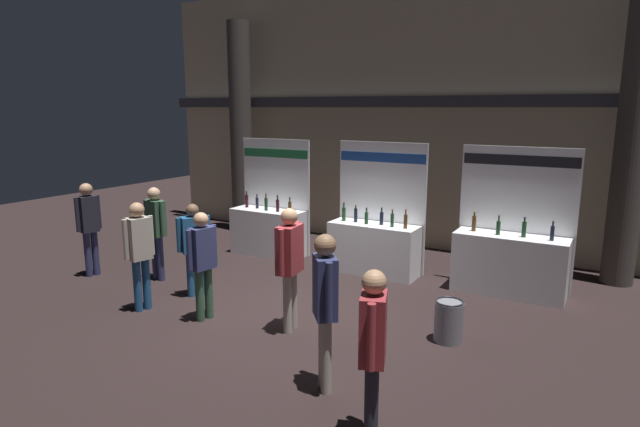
# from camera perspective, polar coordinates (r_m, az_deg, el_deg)

# --- Properties ---
(ground_plane) EXTENTS (26.87, 26.87, 0.00)m
(ground_plane) POSITION_cam_1_polar(r_m,az_deg,el_deg) (8.45, -2.05, -10.46)
(ground_plane) COLOR black
(hall_colonnade) EXTENTS (13.44, 1.19, 5.94)m
(hall_colonnade) POSITION_cam_1_polar(r_m,az_deg,el_deg) (12.08, 9.88, 10.22)
(hall_colonnade) COLOR gray
(hall_colonnade) RESTS_ON ground_plane
(exhibitor_booth_0) EXTENTS (1.69, 0.66, 2.48)m
(exhibitor_booth_0) POSITION_cam_1_polar(r_m,az_deg,el_deg) (11.46, -5.53, -1.42)
(exhibitor_booth_0) COLOR white
(exhibitor_booth_0) RESTS_ON ground_plane
(exhibitor_booth_1) EXTENTS (1.79, 0.66, 2.50)m
(exhibitor_booth_1) POSITION_cam_1_polar(r_m,az_deg,el_deg) (10.16, 5.91, -3.11)
(exhibitor_booth_1) COLOR white
(exhibitor_booth_1) RESTS_ON ground_plane
(exhibitor_booth_2) EXTENTS (1.93, 0.66, 2.50)m
(exhibitor_booth_2) POSITION_cam_1_polar(r_m,az_deg,el_deg) (9.56, 19.85, -4.56)
(exhibitor_booth_2) COLOR white
(exhibitor_booth_2) RESTS_ON ground_plane
(trash_bin) EXTENTS (0.39, 0.39, 0.58)m
(trash_bin) POSITION_cam_1_polar(r_m,az_deg,el_deg) (7.53, 13.73, -11.21)
(trash_bin) COLOR slate
(trash_bin) RESTS_ON ground_plane
(visitor_0) EXTENTS (0.27, 0.53, 1.65)m
(visitor_0) POSITION_cam_1_polar(r_m,az_deg,el_deg) (8.01, -12.59, -4.65)
(visitor_0) COLOR #33563D
(visitor_0) RESTS_ON ground_plane
(visitor_1) EXTENTS (0.29, 0.46, 1.77)m
(visitor_1) POSITION_cam_1_polar(r_m,az_deg,el_deg) (10.76, -23.72, -0.83)
(visitor_1) COLOR navy
(visitor_1) RESTS_ON ground_plane
(visitor_2) EXTENTS (0.34, 0.51, 1.72)m
(visitor_2) POSITION_cam_1_polar(r_m,az_deg,el_deg) (5.03, 5.73, -13.67)
(visitor_2) COLOR #23232D
(visitor_2) RESTS_ON ground_plane
(visitor_3) EXTENTS (0.43, 0.49, 1.59)m
(visitor_3) POSITION_cam_1_polar(r_m,az_deg,el_deg) (9.06, -13.47, -2.94)
(visitor_3) COLOR navy
(visitor_3) RESTS_ON ground_plane
(visitor_5) EXTENTS (0.32, 0.48, 1.73)m
(visitor_5) POSITION_cam_1_polar(r_m,az_deg,el_deg) (8.63, -18.94, -3.46)
(visitor_5) COLOR navy
(visitor_5) RESTS_ON ground_plane
(visitor_6) EXTENTS (0.30, 0.60, 1.79)m
(visitor_6) POSITION_cam_1_polar(r_m,az_deg,el_deg) (7.42, -3.30, -4.74)
(visitor_6) COLOR #ADA393
(visitor_6) RESTS_ON ground_plane
(visitor_7) EXTENTS (0.41, 0.43, 1.82)m
(visitor_7) POSITION_cam_1_polar(r_m,az_deg,el_deg) (5.85, 0.55, -9.21)
(visitor_7) COLOR #ADA393
(visitor_7) RESTS_ON ground_plane
(visitor_8) EXTENTS (0.51, 0.28, 1.73)m
(visitor_8) POSITION_cam_1_polar(r_m,az_deg,el_deg) (10.08, -17.32, -1.25)
(visitor_8) COLOR navy
(visitor_8) RESTS_ON ground_plane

